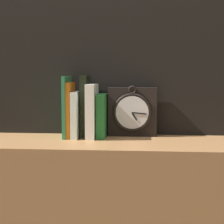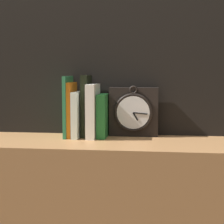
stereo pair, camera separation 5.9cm
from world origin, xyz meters
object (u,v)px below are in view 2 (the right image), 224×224
at_px(book_slot3_black, 86,106).
at_px(book_slot5_green, 103,116).
at_px(clock, 134,112).
at_px(book_slot4_white, 93,111).
at_px(book_slot2_white, 78,114).
at_px(book_slot0_green, 68,107).
at_px(book_slot1_orange, 72,110).

distance_m(book_slot3_black, book_slot5_green, 0.08).
distance_m(clock, book_slot3_black, 0.20).
height_order(clock, book_slot4_white, book_slot4_white).
relative_size(clock, book_slot3_black, 0.84).
height_order(book_slot2_white, book_slot5_green, book_slot2_white).
bearing_deg(book_slot4_white, book_slot2_white, 177.57).
bearing_deg(book_slot0_green, book_slot1_orange, 15.56).
bearing_deg(book_slot5_green, book_slot3_black, 172.03).
bearing_deg(book_slot2_white, book_slot4_white, -2.43).
xyz_separation_m(book_slot1_orange, book_slot4_white, (0.09, -0.01, -0.00)).
height_order(clock, book_slot0_green, book_slot0_green).
relative_size(book_slot2_white, book_slot4_white, 0.86).
distance_m(clock, book_slot4_white, 0.17).
xyz_separation_m(clock, book_slot2_white, (-0.23, -0.05, -0.01)).
bearing_deg(book_slot3_black, book_slot2_white, -150.52).
relative_size(clock, book_slot5_green, 1.19).
bearing_deg(clock, book_slot4_white, -162.92).
bearing_deg(book_slot3_black, book_slot5_green, -7.97).
height_order(book_slot0_green, book_slot1_orange, book_slot0_green).
bearing_deg(book_slot1_orange, book_slot0_green, -164.44).
bearing_deg(book_slot0_green, book_slot4_white, -2.92).
relative_size(clock, book_slot2_white, 1.13).
bearing_deg(book_slot4_white, book_slot3_black, 146.52).
bearing_deg(book_slot1_orange, book_slot4_white, -5.96).
bearing_deg(clock, book_slot2_white, -168.26).
distance_m(book_slot0_green, book_slot5_green, 0.15).
relative_size(book_slot1_orange, book_slot4_white, 1.03).
relative_size(book_slot0_green, book_slot3_black, 0.99).
height_order(book_slot1_orange, book_slot3_black, book_slot3_black).
bearing_deg(clock, book_slot5_green, -162.62).
bearing_deg(book_slot2_white, book_slot5_green, 4.69).
distance_m(book_slot1_orange, book_slot4_white, 0.09).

